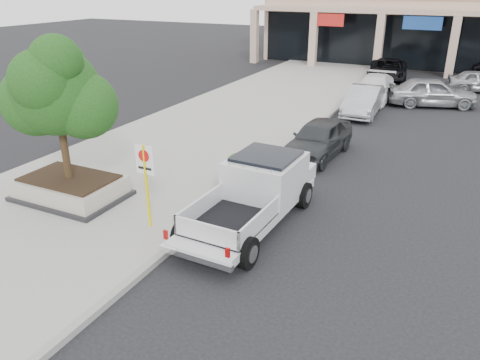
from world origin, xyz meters
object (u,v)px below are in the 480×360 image
at_px(no_parking_sign, 146,175).
at_px(planter_tree, 64,91).
at_px(planter, 71,188).
at_px(curb_car_d, 387,71).
at_px(pickup_truck, 250,196).
at_px(curb_car_c, 374,88).
at_px(lot_car_a, 432,92).
at_px(curb_car_a, 318,139).
at_px(curb_car_b, 364,101).

bearing_deg(no_parking_sign, planter_tree, 169.63).
relative_size(planter, curb_car_d, 0.60).
xyz_separation_m(planter_tree, no_parking_sign, (3.10, -0.57, -1.78)).
bearing_deg(planter, pickup_truck, 10.86).
distance_m(planter, planter_tree, 2.95).
distance_m(curb_car_c, lot_car_a, 3.10).
height_order(curb_car_a, curb_car_b, same).
bearing_deg(pickup_truck, curb_car_d, 92.73).
bearing_deg(curb_car_c, lot_car_a, -1.90).
height_order(no_parking_sign, curb_car_a, no_parking_sign).
distance_m(curb_car_a, curb_car_c, 10.35).
height_order(planter, curb_car_b, curb_car_b).
relative_size(curb_car_a, curb_car_d, 0.77).
height_order(no_parking_sign, lot_car_a, no_parking_sign).
distance_m(no_parking_sign, lot_car_a, 18.79).
distance_m(curb_car_a, curb_car_b, 6.98).
height_order(planter_tree, curb_car_c, planter_tree).
height_order(planter_tree, curb_car_b, planter_tree).
xyz_separation_m(planter_tree, curb_car_d, (5.08, 23.32, -2.67)).
xyz_separation_m(curb_car_a, curb_car_d, (-0.28, 16.19, 0.04)).
bearing_deg(curb_car_b, no_parking_sign, -101.26).
xyz_separation_m(planter_tree, lot_car_a, (8.47, 17.42, -2.64)).
height_order(no_parking_sign, curb_car_d, no_parking_sign).
bearing_deg(curb_car_a, planter_tree, -122.25).
height_order(planter_tree, pickup_truck, planter_tree).
relative_size(no_parking_sign, curb_car_a, 0.56).
relative_size(no_parking_sign, pickup_truck, 0.41).
distance_m(planter, no_parking_sign, 3.46).
bearing_deg(pickup_truck, curb_car_a, 92.16).
xyz_separation_m(planter, curb_car_d, (5.21, 23.48, 0.27)).
xyz_separation_m(curb_car_a, curb_car_b, (0.18, 6.98, -0.00)).
distance_m(planter, curb_car_c, 18.48).
bearing_deg(pickup_truck, lot_car_a, 81.37).
relative_size(planter_tree, no_parking_sign, 1.74).
bearing_deg(curb_car_b, planter_tree, -113.24).
bearing_deg(planter, curb_car_a, 53.00).
xyz_separation_m(curb_car_a, curb_car_c, (0.01, 10.35, -0.02)).
relative_size(pickup_truck, lot_car_a, 1.23).
relative_size(curb_car_b, curb_car_c, 0.90).
bearing_deg(pickup_truck, curb_car_b, 91.29).
xyz_separation_m(planter, curb_car_b, (5.67, 14.27, 0.23)).
bearing_deg(no_parking_sign, planter, 172.71).
relative_size(planter, no_parking_sign, 1.39).
bearing_deg(curb_car_a, curb_car_d, 95.66).
relative_size(no_parking_sign, curb_car_c, 0.49).
relative_size(planter, curb_car_c, 0.68).
distance_m(curb_car_b, lot_car_a, 4.42).
height_order(planter_tree, no_parking_sign, planter_tree).
distance_m(planter, pickup_truck, 5.63).
height_order(planter, curb_car_a, curb_car_a).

